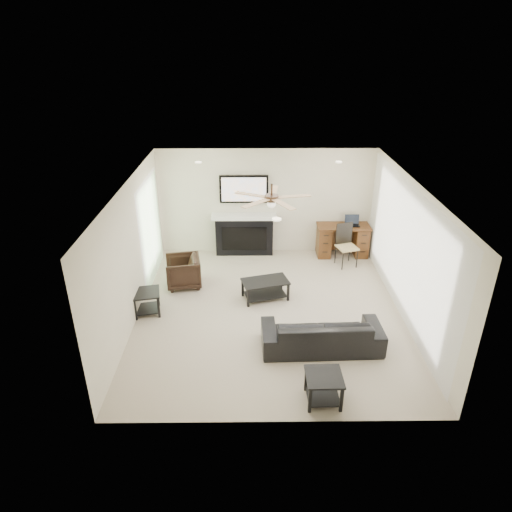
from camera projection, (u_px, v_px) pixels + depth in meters
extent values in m
plane|color=#BBB196|center=(270.00, 312.00, 8.72)|extent=(5.50, 5.50, 0.00)
cube|color=white|center=(272.00, 186.00, 7.62)|extent=(5.00, 5.50, 0.04)
cube|color=beige|center=(266.00, 202.00, 10.64)|extent=(5.00, 0.04, 2.50)
cube|color=beige|center=(280.00, 348.00, 5.70)|extent=(5.00, 0.04, 2.50)
cube|color=beige|center=(131.00, 254.00, 8.15)|extent=(0.04, 5.50, 2.50)
cube|color=beige|center=(410.00, 252.00, 8.19)|extent=(0.04, 5.50, 2.50)
cube|color=white|center=(405.00, 251.00, 8.29)|extent=(0.04, 5.10, 2.40)
cube|color=#93BC89|center=(151.00, 230.00, 9.63)|extent=(0.04, 1.80, 2.10)
cylinder|color=#382619|center=(272.00, 198.00, 7.82)|extent=(1.40, 1.40, 0.30)
imported|color=black|center=(322.00, 333.00, 7.61)|extent=(2.03, 0.84, 0.59)
imported|color=black|center=(183.00, 272.00, 9.51)|extent=(0.81, 0.80, 0.64)
cube|color=black|center=(265.00, 289.00, 9.08)|extent=(1.00, 0.72, 0.40)
cube|color=black|center=(323.00, 388.00, 6.52)|extent=(0.53, 0.53, 0.45)
cube|color=black|center=(147.00, 302.00, 8.60)|extent=(0.59, 0.59, 0.45)
cube|color=black|center=(244.00, 217.00, 10.61)|extent=(1.52, 0.34, 1.91)
cube|color=#402210|center=(342.00, 240.00, 10.80)|extent=(1.22, 0.56, 0.76)
cube|color=black|center=(347.00, 246.00, 10.26)|extent=(0.53, 0.54, 0.97)
cube|color=black|center=(353.00, 221.00, 10.57)|extent=(0.33, 0.24, 0.23)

